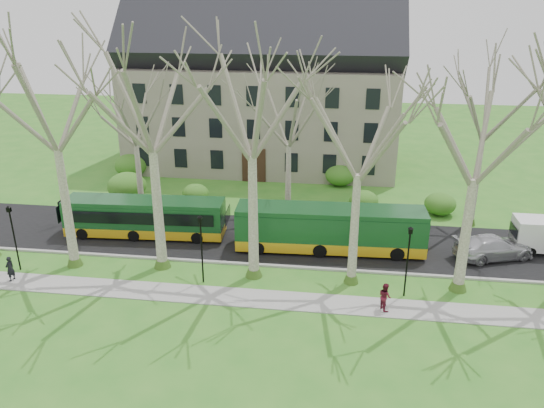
# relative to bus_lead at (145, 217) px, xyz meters

# --- Properties ---
(ground) EXTENTS (120.00, 120.00, 0.00)m
(ground) POSITION_rel_bus_lead_xyz_m (11.78, -5.00, -1.48)
(ground) COLOR #317722
(ground) RESTS_ON ground
(sidewalk) EXTENTS (70.00, 2.00, 0.06)m
(sidewalk) POSITION_rel_bus_lead_xyz_m (11.78, -7.50, -1.45)
(sidewalk) COLOR gray
(sidewalk) RESTS_ON ground
(road) EXTENTS (80.00, 8.00, 0.06)m
(road) POSITION_rel_bus_lead_xyz_m (11.78, 0.50, -1.45)
(road) COLOR black
(road) RESTS_ON ground
(curb) EXTENTS (80.00, 0.25, 0.14)m
(curb) POSITION_rel_bus_lead_xyz_m (11.78, -3.50, -1.41)
(curb) COLOR #A5A39E
(curb) RESTS_ON ground
(building) EXTENTS (26.50, 12.20, 16.00)m
(building) POSITION_rel_bus_lead_xyz_m (5.78, 19.00, 6.58)
(building) COLOR gray
(building) RESTS_ON ground
(tree_row_verge) EXTENTS (49.00, 7.00, 14.00)m
(tree_row_verge) POSITION_rel_bus_lead_xyz_m (11.78, -4.70, 5.52)
(tree_row_verge) COLOR gray
(tree_row_verge) RESTS_ON ground
(tree_row_far) EXTENTS (33.00, 7.00, 12.00)m
(tree_row_far) POSITION_rel_bus_lead_xyz_m (10.45, 6.00, 4.52)
(tree_row_far) COLOR gray
(tree_row_far) RESTS_ON ground
(lamp_row) EXTENTS (36.22, 0.22, 4.30)m
(lamp_row) POSITION_rel_bus_lead_xyz_m (11.78, -6.00, 1.09)
(lamp_row) COLOR black
(lamp_row) RESTS_ON ground
(hedges) EXTENTS (30.60, 8.60, 2.00)m
(hedges) POSITION_rel_bus_lead_xyz_m (7.11, 9.00, -0.48)
(hedges) COLOR #27651D
(hedges) RESTS_ON ground
(bus_lead) EXTENTS (11.48, 2.94, 2.84)m
(bus_lead) POSITION_rel_bus_lead_xyz_m (0.00, 0.00, 0.00)
(bus_lead) COLOR #13451E
(bus_lead) RESTS_ON road
(bus_follow) EXTENTS (12.73, 3.11, 3.16)m
(bus_follow) POSITION_rel_bus_lead_xyz_m (13.26, -0.63, 0.16)
(bus_follow) COLOR #13451E
(bus_follow) RESTS_ON road
(sedan) EXTENTS (5.72, 3.84, 1.54)m
(sedan) POSITION_rel_bus_lead_xyz_m (24.07, -0.39, -0.65)
(sedan) COLOR #BAB9BF
(sedan) RESTS_ON road
(pedestrian_a) EXTENTS (0.50, 0.65, 1.59)m
(pedestrian_a) POSITION_rel_bus_lead_xyz_m (-5.88, -7.43, -0.62)
(pedestrian_a) COLOR black
(pedestrian_a) RESTS_ON sidewalk
(pedestrian_b) EXTENTS (0.90, 0.97, 1.61)m
(pedestrian_b) POSITION_rel_bus_lead_xyz_m (16.53, -7.69, -0.62)
(pedestrian_b) COLOR maroon
(pedestrian_b) RESTS_ON sidewalk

